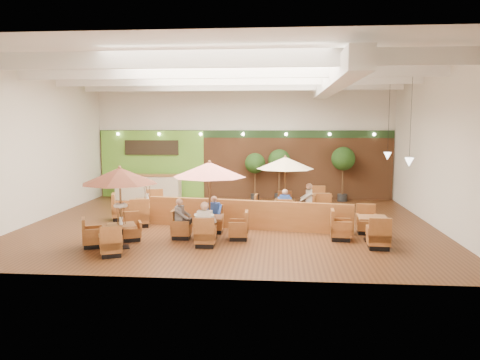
# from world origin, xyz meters

# --- Properties ---
(room) EXTENTS (14.04, 14.00, 5.52)m
(room) POSITION_xyz_m (0.25, 1.22, 3.63)
(room) COLOR #381E0F
(room) RESTS_ON ground
(service_counter) EXTENTS (3.00, 0.75, 1.18)m
(service_counter) POSITION_xyz_m (-4.40, 5.10, 0.58)
(service_counter) COLOR beige
(service_counter) RESTS_ON ground
(booth_divider) EXTENTS (6.93, 1.33, 0.97)m
(booth_divider) POSITION_xyz_m (0.64, -0.76, 0.48)
(booth_divider) COLOR brown
(booth_divider) RESTS_ON ground
(table_0) EXTENTS (2.29, 2.44, 2.34)m
(table_0) POSITION_xyz_m (-2.77, -3.52, 1.68)
(table_0) COLOR brown
(table_0) RESTS_ON ground
(table_1) EXTENTS (2.35, 2.35, 2.41)m
(table_1) POSITION_xyz_m (-0.39, -2.30, 1.66)
(table_1) COLOR brown
(table_1) RESTS_ON ground
(table_2) EXTENTS (2.29, 2.29, 2.34)m
(table_2) POSITION_xyz_m (1.92, 1.38, 1.61)
(table_2) COLOR brown
(table_2) RESTS_ON ground
(table_3) EXTENTS (1.94, 2.78, 1.56)m
(table_3) POSITION_xyz_m (-3.31, 0.26, 0.46)
(table_3) COLOR brown
(table_3) RESTS_ON ground
(table_4) EXTENTS (1.69, 2.50, 0.93)m
(table_4) POSITION_xyz_m (4.23, -2.09, 0.35)
(table_4) COLOR brown
(table_4) RESTS_ON ground
(table_5) EXTENTS (0.84, 2.44, 0.91)m
(table_5) POSITION_xyz_m (3.36, 2.53, 0.35)
(table_5) COLOR brown
(table_5) RESTS_ON ground
(topiary_0) EXTENTS (0.94, 0.94, 2.19)m
(topiary_0) POSITION_xyz_m (0.59, 5.30, 1.63)
(topiary_0) COLOR black
(topiary_0) RESTS_ON ground
(topiary_1) EXTENTS (1.02, 1.02, 2.37)m
(topiary_1) POSITION_xyz_m (1.70, 5.30, 1.77)
(topiary_1) COLOR black
(topiary_1) RESTS_ON ground
(topiary_2) EXTENTS (1.07, 1.07, 2.49)m
(topiary_2) POSITION_xyz_m (4.59, 5.30, 1.86)
(topiary_2) COLOR black
(topiary_2) RESTS_ON ground
(diner_0) EXTENTS (0.42, 0.34, 0.85)m
(diner_0) POSITION_xyz_m (-0.39, -3.18, 0.78)
(diner_0) COLOR silver
(diner_0) RESTS_ON ground
(diner_1) EXTENTS (0.37, 0.31, 0.73)m
(diner_1) POSITION_xyz_m (-0.39, -1.42, 0.73)
(diner_1) COLOR blue
(diner_1) RESTS_ON ground
(diner_2) EXTENTS (0.31, 0.39, 0.79)m
(diner_2) POSITION_xyz_m (-1.27, -2.30, 0.75)
(diner_2) COLOR slate
(diner_2) RESTS_ON ground
(diner_3) EXTENTS (0.37, 0.31, 0.73)m
(diner_3) POSITION_xyz_m (1.92, 0.53, 0.73)
(diner_3) COLOR blue
(diner_3) RESTS_ON ground
(diner_4) EXTENTS (0.34, 0.42, 0.84)m
(diner_4) POSITION_xyz_m (2.77, 1.38, 0.77)
(diner_4) COLOR silver
(diner_4) RESTS_ON ground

